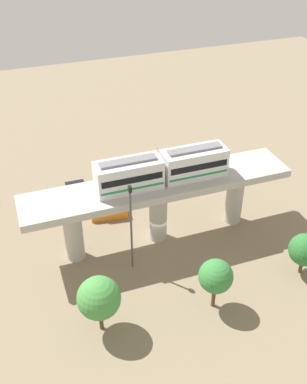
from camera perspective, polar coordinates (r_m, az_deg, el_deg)
ground_plane at (r=50.49m, az=0.57°, el=-5.67°), size 120.00×120.00×0.00m
viaduct at (r=47.11m, az=0.60°, el=-0.57°), size 5.20×28.00×7.26m
train at (r=45.40m, az=1.07°, el=2.91°), size 2.64×13.55×3.24m
parked_car_yellow at (r=58.20m, az=0.66°, el=1.39°), size 2.08×4.31×1.76m
parked_car_blue at (r=57.16m, az=-9.76°, el=0.13°), size 1.86×4.22×1.76m
parked_car_orange at (r=53.27m, az=-5.54°, el=-2.36°), size 2.37×4.41×1.76m
tree_near_viaduct at (r=46.88m, az=18.40°, el=-6.87°), size 3.21×3.21×4.58m
tree_mid_lot at (r=41.22m, az=7.78°, el=-10.41°), size 3.12×3.12×5.31m
tree_far_corner at (r=39.26m, az=-6.83°, el=-13.03°), size 3.75×3.75×5.71m
signal_post at (r=43.56m, az=-2.81°, el=-4.09°), size 0.44×0.28×9.86m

